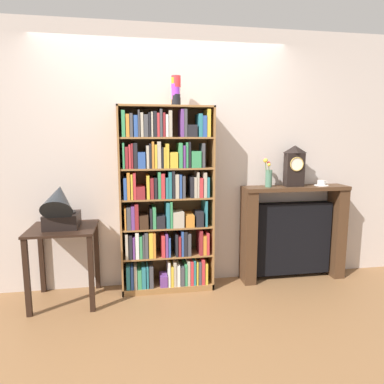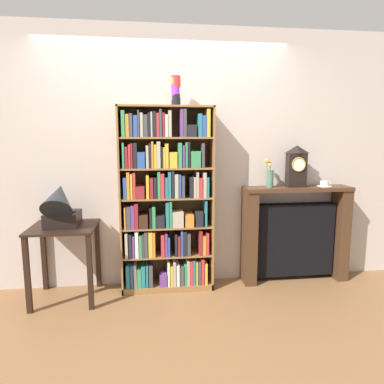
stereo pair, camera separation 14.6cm
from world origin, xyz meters
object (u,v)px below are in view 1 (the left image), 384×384
Objects in this scene: cup_stack at (176,91)px; side_table_left at (64,244)px; gramophone at (60,207)px; flower_vase at (268,175)px; bookshelf at (165,204)px; fireplace_mantel at (292,233)px; teacup_with_saucer at (321,183)px; mantel_clock at (294,166)px.

side_table_left is (-1.08, -0.12, -1.43)m from cup_stack.
side_table_left is at bearing 90.00° from gramophone.
flower_vase is at bearing 5.81° from gramophone.
fireplace_mantel is (1.40, 0.05, -0.38)m from bookshelf.
cup_stack is 1.84m from teacup_with_saucer.
mantel_clock is at bearing -136.33° from fireplace_mantel.
cup_stack reaches higher than teacup_with_saucer.
cup_stack is 1.96m from fireplace_mantel.
mantel_clock reaches higher than flower_vase.
flower_vase reaches higher than fireplace_mantel.
teacup_with_saucer is (0.61, 0.00, -0.11)m from flower_vase.
bookshelf is at bearing -178.01° from fireplace_mantel.
fireplace_mantel is 0.63m from teacup_with_saucer.
mantel_clock is 2.85× the size of teacup_with_saucer.
side_table_left is 2.44m from mantel_clock.
mantel_clock is at bearing 5.13° from gramophone.
flower_vase is at bearing -179.64° from teacup_with_saucer.
cup_stack is (0.12, -0.01, 1.10)m from bookshelf.
cup_stack reaches higher than side_table_left.
fireplace_mantel is at bearing 4.09° from side_table_left.
side_table_left is at bearing -172.89° from bookshelf.
gramophone is 3.21× the size of teacup_with_saucer.
gramophone is at bearing -174.87° from mantel_clock.
teacup_with_saucer is at bearing 4.56° from gramophone.
gramophone is 2.42m from fireplace_mantel.
cup_stack is 1.27m from flower_vase.
flower_vase is 2.03× the size of teacup_with_saucer.
cup_stack reaches higher than fireplace_mantel.
fireplace_mantel is 2.65× the size of mantel_clock.
gramophone is (-1.08, -0.18, -1.05)m from cup_stack.
fireplace_mantel is 0.74m from mantel_clock.
bookshelf is 1.12m from flower_vase.
teacup_with_saucer is at bearing 1.13° from cup_stack.
side_table_left is at bearing -176.02° from flower_vase.
mantel_clock is at bearing 0.30° from flower_vase.
flower_vase is at bearing -179.70° from mantel_clock.
fireplace_mantel is (1.28, 0.05, -1.48)m from cup_stack.
mantel_clock is (-0.03, -0.02, 0.74)m from fireplace_mantel.
cup_stack reaches higher than bookshelf.
bookshelf is at bearing -179.12° from teacup_with_saucer.
mantel_clock reaches higher than gramophone.
gramophone is 2.37m from mantel_clock.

